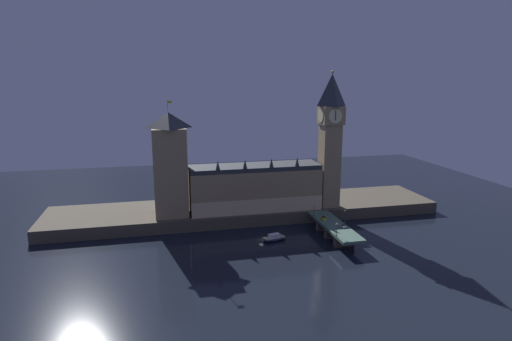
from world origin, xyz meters
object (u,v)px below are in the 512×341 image
(pedestrian_near_rail, at_px, (335,232))
(street_lamp_near, at_px, (337,228))
(car_southbound_lead, at_px, (343,226))
(victoria_tower, at_px, (170,164))
(car_northbound_lead, at_px, (323,218))
(street_lamp_far, at_px, (314,208))
(pedestrian_mid_walk, at_px, (345,223))
(clock_tower, at_px, (330,136))
(street_lamp_mid, at_px, (345,215))
(boat_upstream, at_px, (274,238))

(pedestrian_near_rail, height_order, street_lamp_near, street_lamp_near)
(car_southbound_lead, xyz_separation_m, pedestrian_near_rail, (-7.40, -7.79, 0.26))
(victoria_tower, distance_m, car_southbound_lead, 93.27)
(street_lamp_near, bearing_deg, car_northbound_lead, 82.96)
(victoria_tower, xyz_separation_m, street_lamp_far, (72.53, -20.33, -22.78))
(pedestrian_near_rail, bearing_deg, pedestrian_mid_walk, 46.32)
(pedestrian_mid_walk, bearing_deg, street_lamp_far, 121.99)
(pedestrian_near_rail, bearing_deg, street_lamp_near, -98.48)
(car_southbound_lead, bearing_deg, clock_tower, 79.14)
(street_lamp_far, bearing_deg, street_lamp_mid, -54.09)
(street_lamp_near, bearing_deg, car_southbound_lead, 53.33)
(car_northbound_lead, xyz_separation_m, boat_upstream, (-27.80, -5.96, -6.16))
(victoria_tower, xyz_separation_m, boat_upstream, (47.60, -32.54, -32.57))
(clock_tower, relative_size, victoria_tower, 1.25)
(street_lamp_near, bearing_deg, street_lamp_far, 90.00)
(clock_tower, distance_m, pedestrian_near_rail, 60.06)
(victoria_tower, xyz_separation_m, street_lamp_near, (72.53, -49.77, -23.20))
(car_northbound_lead, xyz_separation_m, street_lamp_far, (-2.87, 6.25, 3.62))
(street_lamp_mid, distance_m, street_lamp_far, 18.18)
(pedestrian_mid_walk, bearing_deg, street_lamp_near, -128.26)
(pedestrian_mid_walk, relative_size, street_lamp_mid, 0.23)
(car_northbound_lead, distance_m, street_lamp_near, 23.59)
(victoria_tower, distance_m, street_lamp_far, 78.70)
(pedestrian_near_rail, relative_size, pedestrian_mid_walk, 0.98)
(pedestrian_mid_walk, xyz_separation_m, street_lamp_far, (-10.26, 16.43, 3.45))
(car_northbound_lead, relative_size, street_lamp_mid, 0.62)
(street_lamp_far, height_order, boat_upstream, street_lamp_far)
(pedestrian_near_rail, distance_m, street_lamp_far, 26.98)
(car_northbound_lead, height_order, street_lamp_mid, street_lamp_mid)
(clock_tower, xyz_separation_m, boat_upstream, (-39.60, -29.04, -45.11))
(car_southbound_lead, relative_size, boat_upstream, 0.32)
(pedestrian_near_rail, xyz_separation_m, street_lamp_mid, (10.26, 12.04, 3.71))
(victoria_tower, relative_size, car_northbound_lead, 13.27)
(car_northbound_lead, distance_m, car_southbound_lead, 13.64)
(street_lamp_far, bearing_deg, car_northbound_lead, -65.37)
(clock_tower, height_order, pedestrian_near_rail, clock_tower)
(street_lamp_near, relative_size, street_lamp_far, 0.90)
(street_lamp_mid, bearing_deg, victoria_tower, 157.16)
(street_lamp_near, height_order, boat_upstream, street_lamp_near)
(street_lamp_mid, xyz_separation_m, boat_upstream, (-35.60, 2.51, -10.02))
(victoria_tower, xyz_separation_m, car_southbound_lead, (80.33, -39.29, -26.51))
(pedestrian_near_rail, distance_m, street_lamp_near, 4.08)
(street_lamp_mid, relative_size, boat_upstream, 0.56)
(car_northbound_lead, relative_size, street_lamp_near, 0.73)
(clock_tower, distance_m, street_lamp_far, 41.78)
(pedestrian_near_rail, height_order, street_lamp_far, street_lamp_far)
(victoria_tower, relative_size, boat_upstream, 4.64)
(car_northbound_lead, height_order, pedestrian_near_rail, pedestrian_near_rail)
(car_northbound_lead, distance_m, pedestrian_near_rail, 20.66)
(car_northbound_lead, distance_m, pedestrian_mid_walk, 12.58)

